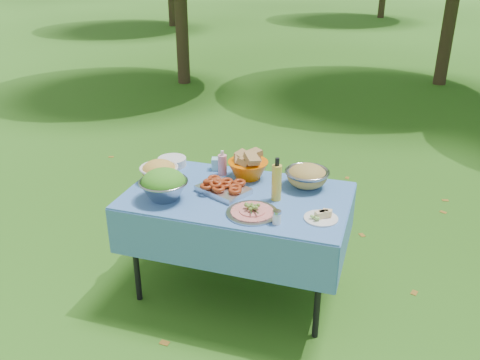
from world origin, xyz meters
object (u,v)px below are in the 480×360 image
object	(u,v)px
salad_bowl	(164,185)
charcuterie_platter	(252,208)
pasta_bowl_steel	(307,176)
bread_bowl	(248,165)
oil_bottle	(277,179)
plate_stack	(172,162)
picnic_table	(237,244)

from	to	relation	value
salad_bowl	charcuterie_platter	distance (m)	0.60
pasta_bowl_steel	bread_bowl	bearing A→B (deg)	178.01
oil_bottle	bread_bowl	bearing A→B (deg)	134.98
salad_bowl	plate_stack	world-z (taller)	salad_bowl
pasta_bowl_steel	charcuterie_platter	bearing A→B (deg)	-116.43
bread_bowl	charcuterie_platter	xyz separation A→B (m)	(0.18, -0.50, -0.06)
picnic_table	charcuterie_platter	size ratio (longest dim) A/B	4.53
charcuterie_platter	plate_stack	bearing A→B (deg)	145.47
plate_stack	picnic_table	bearing A→B (deg)	-27.10
bread_bowl	oil_bottle	world-z (taller)	oil_bottle
pasta_bowl_steel	oil_bottle	world-z (taller)	oil_bottle
charcuterie_platter	oil_bottle	xyz separation A→B (m)	(0.09, 0.23, 0.11)
picnic_table	charcuterie_platter	world-z (taller)	charcuterie_platter
salad_bowl	charcuterie_platter	world-z (taller)	salad_bowl
plate_stack	charcuterie_platter	xyz separation A→B (m)	(0.78, -0.54, 0.01)
bread_bowl	oil_bottle	xyz separation A→B (m)	(0.27, -0.27, 0.05)
bread_bowl	pasta_bowl_steel	bearing A→B (deg)	-1.99
salad_bowl	pasta_bowl_steel	bearing A→B (deg)	29.02
charcuterie_platter	picnic_table	bearing A→B (deg)	126.94
salad_bowl	pasta_bowl_steel	size ratio (longest dim) A/B	1.05
pasta_bowl_steel	charcuterie_platter	distance (m)	0.55
picnic_table	bread_bowl	bearing A→B (deg)	92.30
salad_bowl	oil_bottle	bearing A→B (deg)	16.78
bread_bowl	plate_stack	bearing A→B (deg)	176.57
plate_stack	charcuterie_platter	world-z (taller)	charcuterie_platter
bread_bowl	pasta_bowl_steel	world-z (taller)	bread_bowl
salad_bowl	plate_stack	bearing A→B (deg)	109.43
bread_bowl	picnic_table	bearing A→B (deg)	-87.70
picnic_table	charcuterie_platter	xyz separation A→B (m)	(0.17, -0.22, 0.42)
bread_bowl	oil_bottle	size ratio (longest dim) A/B	0.98
plate_stack	bread_bowl	size ratio (longest dim) A/B	0.74
oil_bottle	picnic_table	bearing A→B (deg)	-178.88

